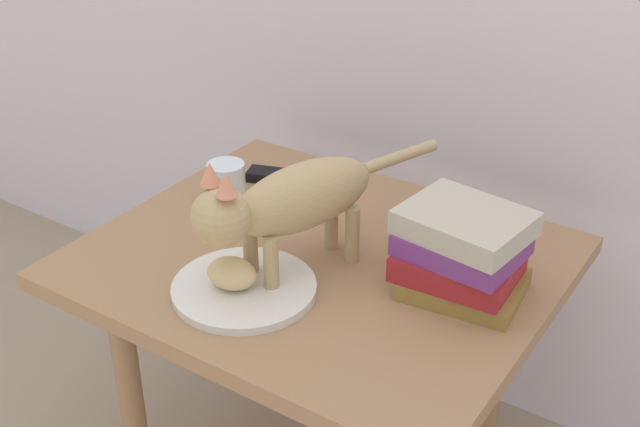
{
  "coord_description": "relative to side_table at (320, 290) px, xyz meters",
  "views": [
    {
      "loc": [
        0.65,
        -0.98,
        1.27
      ],
      "look_at": [
        0.0,
        0.0,
        0.62
      ],
      "focal_mm": 46.24,
      "sensor_mm": 36.0,
      "label": 1
    }
  ],
  "objects": [
    {
      "name": "side_table",
      "position": [
        0.0,
        0.0,
        0.0
      ],
      "size": [
        0.76,
        0.64,
        0.54
      ],
      "color": "#9E724C",
      "rests_on": "ground"
    },
    {
      "name": "bread_roll",
      "position": [
        -0.05,
        -0.17,
        0.11
      ],
      "size": [
        0.09,
        0.07,
        0.05
      ],
      "primitive_type": "ellipsoid",
      "rotation": [
        0.0,
        0.0,
        0.19
      ],
      "color": "#E0BC7A",
      "rests_on": "plate"
    },
    {
      "name": "tv_remote",
      "position": [
        -0.21,
        0.19,
        0.08
      ],
      "size": [
        0.16,
        0.09,
        0.02
      ],
      "primitive_type": "cube",
      "rotation": [
        0.0,
        0.0,
        0.33
      ],
      "color": "black",
      "rests_on": "side_table"
    },
    {
      "name": "book_stack",
      "position": [
        0.24,
        0.03,
        0.14
      ],
      "size": [
        0.2,
        0.17,
        0.14
      ],
      "color": "olive",
      "rests_on": "side_table"
    },
    {
      "name": "cat",
      "position": [
        -0.01,
        -0.07,
        0.2
      ],
      "size": [
        0.2,
        0.46,
        0.23
      ],
      "color": "tan",
      "rests_on": "side_table"
    },
    {
      "name": "plate",
      "position": [
        -0.04,
        -0.16,
        0.08
      ],
      "size": [
        0.23,
        0.23,
        0.01
      ],
      "primitive_type": "cylinder",
      "color": "silver",
      "rests_on": "side_table"
    },
    {
      "name": "candle_jar",
      "position": [
        -0.24,
        0.05,
        0.11
      ],
      "size": [
        0.07,
        0.07,
        0.08
      ],
      "color": "silver",
      "rests_on": "side_table"
    }
  ]
}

